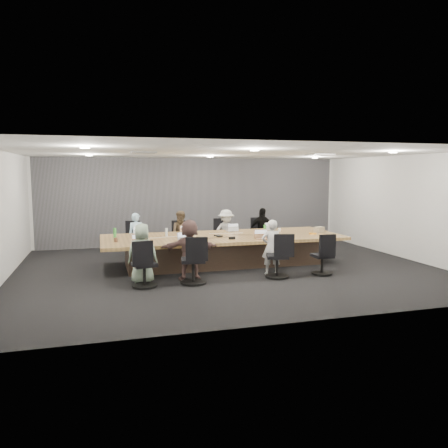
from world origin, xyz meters
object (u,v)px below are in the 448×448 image
object	(u,v)px
bottle_green_left	(115,233)
bottle_green_right	(265,229)
conference_table	(223,249)
bottle_clear	(166,232)
chair_2	(223,239)
stapler	(232,238)
laptop_6	(263,239)
chair_0	(136,243)
laptop_2	(232,231)
person_5	(190,250)
laptop_3	(269,229)
chair_5	(193,264)
person_6	(271,247)
person_1	(182,234)
chair_3	(258,238)
laptop_0	(138,234)
laptop_1	(186,232)
chair_6	(277,260)
person_3	(262,230)
chair_4	(144,268)
laptop_4	(140,244)
person_2	(226,232)
chair_7	(322,259)
laptop_5	(185,242)
canvas_bag	(319,230)
person_4	(142,253)
mug_brown	(116,240)
person_0	(137,236)
snack_packet	(313,233)

from	to	relation	value
bottle_green_left	bottle_green_right	world-z (taller)	bottle_green_left
conference_table	bottle_clear	size ratio (longest dim) A/B	30.29
chair_2	stapler	xyz separation A→B (m)	(-0.43, -2.34, 0.39)
laptop_6	chair_0	bearing A→B (deg)	137.26
laptop_2	person_5	size ratio (longest dim) A/B	0.23
conference_table	laptop_3	distance (m)	1.79
chair_5	person_6	size ratio (longest dim) A/B	0.66
conference_table	person_1	size ratio (longest dim) A/B	4.69
chair_3	laptop_6	size ratio (longest dim) A/B	2.20
stapler	person_6	bearing A→B (deg)	-41.15
laptop_0	laptop_1	distance (m)	1.24
chair_6	chair_3	bearing A→B (deg)	93.95
laptop_0	person_3	world-z (taller)	person_3
laptop_6	stapler	xyz separation A→B (m)	(-0.73, 0.16, 0.02)
bottle_green_left	bottle_clear	bearing A→B (deg)	4.70
laptop_2	chair_4	bearing A→B (deg)	40.17
laptop_0	laptop_4	bearing A→B (deg)	98.05
person_2	person_3	distance (m)	1.09
person_6	chair_3	bearing A→B (deg)	-95.27
conference_table	laptop_1	world-z (taller)	laptop_1
chair_6	chair_7	bearing A→B (deg)	17.12
conference_table	person_5	bearing A→B (deg)	-130.03
chair_2	laptop_0	bearing A→B (deg)	22.28
laptop_5	bottle_green_left	xyz separation A→B (m)	(-1.52, 1.04, 0.12)
chair_0	canvas_bag	size ratio (longest dim) A/B	2.85
laptop_0	laptop_4	world-z (taller)	same
chair_5	person_4	world-z (taller)	person_4
laptop_3	person_4	distance (m)	4.30
mug_brown	conference_table	bearing A→B (deg)	6.22
person_1	person_3	world-z (taller)	person_3
chair_4	bottle_clear	distance (m)	2.23
laptop_5	chair_6	bearing A→B (deg)	-35.34
laptop_3	laptop_2	bearing A→B (deg)	-13.02
chair_5	person_0	bearing A→B (deg)	115.30
chair_0	person_1	world-z (taller)	person_1
laptop_3	canvas_bag	size ratio (longest dim) A/B	1.10
chair_5	person_1	bearing A→B (deg)	92.50
chair_2	person_2	world-z (taller)	person_2
chair_5	person_3	size ratio (longest dim) A/B	0.64
person_1	person_2	world-z (taller)	person_2
chair_4	chair_7	size ratio (longest dim) A/B	1.07
chair_6	person_1	world-z (taller)	person_1
conference_table	snack_packet	bearing A→B (deg)	-8.89
chair_3	person_3	bearing A→B (deg)	77.73
chair_6	person_6	bearing A→B (deg)	107.12
chair_5	laptop_2	xyz separation A→B (m)	(1.61, 2.50, 0.33)
laptop_3	stapler	world-z (taller)	stapler
chair_0	bottle_green_left	bearing A→B (deg)	80.95
person_5	person_6	world-z (taller)	person_5
chair_6	person_4	xyz separation A→B (m)	(-2.92, 0.35, 0.23)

